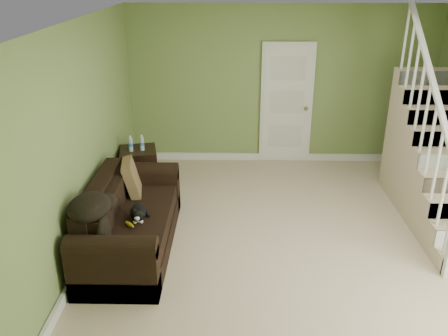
{
  "coord_description": "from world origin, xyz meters",
  "views": [
    {
      "loc": [
        -0.79,
        -4.96,
        3.12
      ],
      "look_at": [
        -0.89,
        0.33,
        0.86
      ],
      "focal_mm": 38.0,
      "sensor_mm": 36.0,
      "label": 1
    }
  ],
  "objects_px": {
    "side_table": "(139,169)",
    "cat": "(138,213)",
    "sofa": "(128,224)",
    "banana": "(129,224)"
  },
  "relations": [
    {
      "from": "sofa",
      "to": "side_table",
      "type": "relative_size",
      "value": 2.45
    },
    {
      "from": "side_table",
      "to": "cat",
      "type": "relative_size",
      "value": 1.77
    },
    {
      "from": "side_table",
      "to": "cat",
      "type": "distance_m",
      "value": 1.82
    },
    {
      "from": "banana",
      "to": "cat",
      "type": "bearing_deg",
      "value": 19.09
    },
    {
      "from": "cat",
      "to": "banana",
      "type": "distance_m",
      "value": 0.17
    },
    {
      "from": "cat",
      "to": "side_table",
      "type": "bearing_deg",
      "value": 92.36
    },
    {
      "from": "sofa",
      "to": "cat",
      "type": "relative_size",
      "value": 4.33
    },
    {
      "from": "sofa",
      "to": "banana",
      "type": "relative_size",
      "value": 12.75
    },
    {
      "from": "sofa",
      "to": "banana",
      "type": "distance_m",
      "value": 0.33
    },
    {
      "from": "sofa",
      "to": "cat",
      "type": "distance_m",
      "value": 0.31
    }
  ]
}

